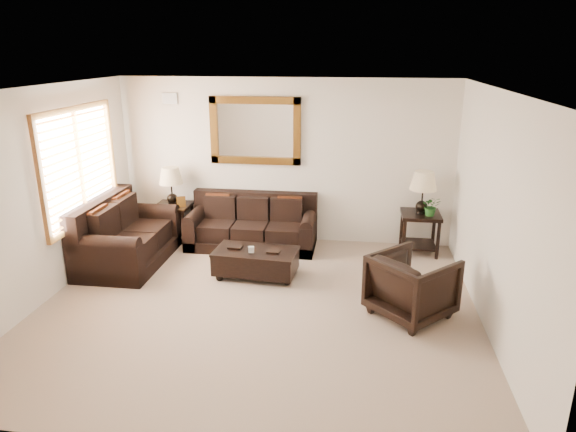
# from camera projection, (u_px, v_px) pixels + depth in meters

# --- Properties ---
(room) EXTENTS (5.51, 5.01, 2.71)m
(room) POSITION_uv_depth(u_px,v_px,m) (255.00, 205.00, 6.12)
(room) COLOR gray
(room) RESTS_ON ground
(window) EXTENTS (0.07, 1.96, 1.66)m
(window) POSITION_uv_depth(u_px,v_px,m) (80.00, 166.00, 7.26)
(window) COLOR white
(window) RESTS_ON room
(mirror) EXTENTS (1.50, 0.06, 1.10)m
(mirror) POSITION_uv_depth(u_px,v_px,m) (255.00, 131.00, 8.35)
(mirror) COLOR #543510
(mirror) RESTS_ON room
(air_vent) EXTENTS (0.25, 0.02, 0.18)m
(air_vent) POSITION_uv_depth(u_px,v_px,m) (170.00, 98.00, 8.39)
(air_vent) COLOR #999999
(air_vent) RESTS_ON room
(sofa) EXTENTS (2.08, 0.90, 0.85)m
(sofa) POSITION_uv_depth(u_px,v_px,m) (252.00, 228.00, 8.47)
(sofa) COLOR black
(sofa) RESTS_ON room
(loveseat) EXTENTS (1.05, 1.77, 1.00)m
(loveseat) POSITION_uv_depth(u_px,v_px,m) (125.00, 239.00, 7.79)
(loveseat) COLOR black
(loveseat) RESTS_ON room
(end_table_left) EXTENTS (0.57, 0.57, 1.26)m
(end_table_left) POSITION_uv_depth(u_px,v_px,m) (172.00, 193.00, 8.57)
(end_table_left) COLOR black
(end_table_left) RESTS_ON room
(end_table_right) EXTENTS (0.60, 0.60, 1.33)m
(end_table_right) POSITION_uv_depth(u_px,v_px,m) (422.00, 200.00, 8.01)
(end_table_right) COLOR black
(end_table_right) RESTS_ON room
(coffee_table) EXTENTS (1.22, 0.72, 0.50)m
(coffee_table) POSITION_uv_depth(u_px,v_px,m) (256.00, 260.00, 7.33)
(coffee_table) COLOR black
(coffee_table) RESTS_ON room
(armchair) EXTENTS (1.15, 1.15, 0.87)m
(armchair) POSITION_uv_depth(u_px,v_px,m) (412.00, 283.00, 6.19)
(armchair) COLOR black
(armchair) RESTS_ON floor
(potted_plant) EXTENTS (0.28, 0.31, 0.24)m
(potted_plant) POSITION_uv_depth(u_px,v_px,m) (431.00, 208.00, 7.92)
(potted_plant) COLOR #20521C
(potted_plant) RESTS_ON end_table_right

